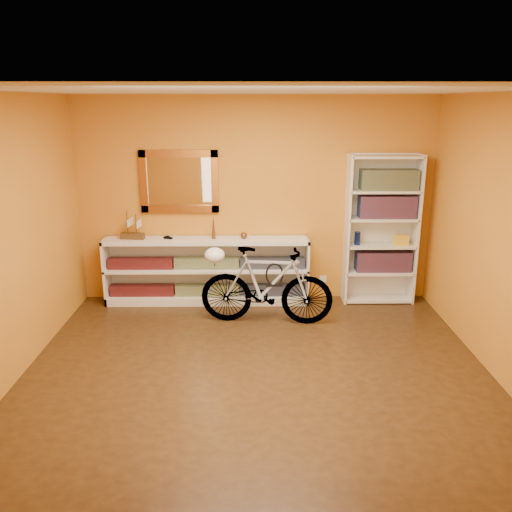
{
  "coord_description": "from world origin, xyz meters",
  "views": [
    {
      "loc": [
        -0.05,
        -4.58,
        2.51
      ],
      "look_at": [
        0.0,
        0.7,
        0.95
      ],
      "focal_mm": 36.73,
      "sensor_mm": 36.0,
      "label": 1
    }
  ],
  "objects_px": {
    "bookcase": "(381,230)",
    "helmet": "(215,255)",
    "console_unit": "(207,271)",
    "bicycle": "(266,286)"
  },
  "relations": [
    {
      "from": "bicycle",
      "to": "console_unit",
      "type": "bearing_deg",
      "value": 53.56
    },
    {
      "from": "console_unit",
      "to": "helmet",
      "type": "relative_size",
      "value": 11.06
    },
    {
      "from": "bookcase",
      "to": "helmet",
      "type": "relative_size",
      "value": 8.08
    },
    {
      "from": "helmet",
      "to": "console_unit",
      "type": "bearing_deg",
      "value": 103.4
    },
    {
      "from": "bookcase",
      "to": "bicycle",
      "type": "xyz_separation_m",
      "value": [
        -1.47,
        -0.7,
        -0.49
      ]
    },
    {
      "from": "console_unit",
      "to": "bookcase",
      "type": "bearing_deg",
      "value": 0.65
    },
    {
      "from": "console_unit",
      "to": "bicycle",
      "type": "xyz_separation_m",
      "value": [
        0.74,
        -0.68,
        0.04
      ]
    },
    {
      "from": "console_unit",
      "to": "bookcase",
      "type": "distance_m",
      "value": 2.28
    },
    {
      "from": "console_unit",
      "to": "bicycle",
      "type": "distance_m",
      "value": 1.01
    },
    {
      "from": "bookcase",
      "to": "helmet",
      "type": "height_order",
      "value": "bookcase"
    }
  ]
}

